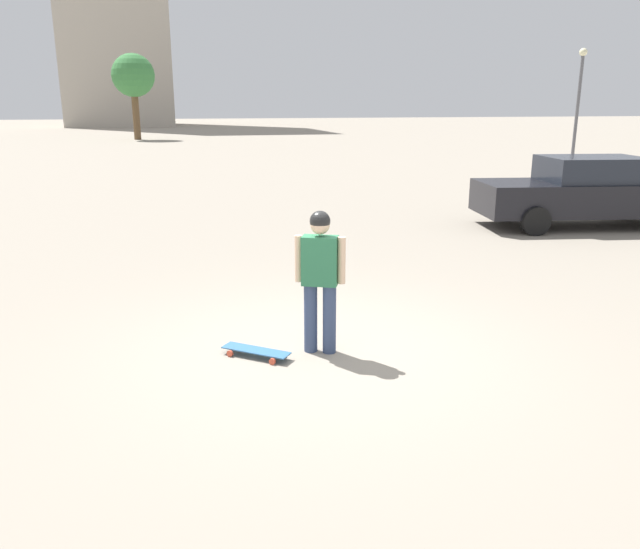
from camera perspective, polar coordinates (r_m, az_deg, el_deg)
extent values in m
plane|color=gray|center=(6.95, 0.00, -7.04)|extent=(220.00, 220.00, 0.00)
cylinder|color=#38476B|center=(6.83, -0.86, -3.99)|extent=(0.15, 0.15, 0.77)
cylinder|color=#38476B|center=(6.80, 0.87, -4.09)|extent=(0.15, 0.15, 0.77)
cube|color=#2D724C|center=(6.63, 0.00, 1.27)|extent=(0.34, 0.43, 0.53)
cylinder|color=beige|center=(6.67, -1.96, 1.47)|extent=(0.09, 0.09, 0.50)
cylinder|color=beige|center=(6.59, 1.98, 1.30)|extent=(0.09, 0.09, 0.50)
sphere|color=beige|center=(6.54, 0.00, 4.58)|extent=(0.21, 0.21, 0.21)
sphere|color=black|center=(6.54, 0.00, 4.90)|extent=(0.22, 0.22, 0.22)
cube|color=#336693|center=(6.82, -5.87, -6.90)|extent=(0.63, 0.72, 0.01)
cylinder|color=#D14C33|center=(6.88, -8.24, -7.16)|extent=(0.07, 0.07, 0.07)
cylinder|color=#D14C33|center=(7.05, -7.26, -6.54)|extent=(0.07, 0.07, 0.07)
cylinder|color=#D14C33|center=(6.63, -4.38, -7.93)|extent=(0.07, 0.07, 0.07)
cylinder|color=#D14C33|center=(6.81, -3.47, -7.27)|extent=(0.07, 0.07, 0.07)
cube|color=black|center=(15.03, 23.02, 6.51)|extent=(2.48, 4.88, 0.70)
cube|color=#1E232D|center=(15.01, 23.67, 8.81)|extent=(1.88, 2.33, 0.54)
cylinder|color=black|center=(13.69, 19.13, 4.64)|extent=(0.30, 0.63, 0.60)
cylinder|color=black|center=(15.26, 16.58, 5.88)|extent=(0.30, 0.63, 0.60)
cylinder|color=black|center=(16.52, 26.00, 5.65)|extent=(0.30, 0.63, 0.60)
cylinder|color=brown|center=(50.07, -16.46, 13.78)|extent=(0.51, 0.51, 3.55)
sphere|color=#387A3D|center=(50.10, -16.72, 17.05)|extent=(3.12, 3.12, 3.12)
cylinder|color=#59595E|center=(25.25, 22.39, 13.11)|extent=(0.12, 0.12, 4.29)
sphere|color=beige|center=(25.30, 22.94, 18.22)|extent=(0.28, 0.28, 0.28)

